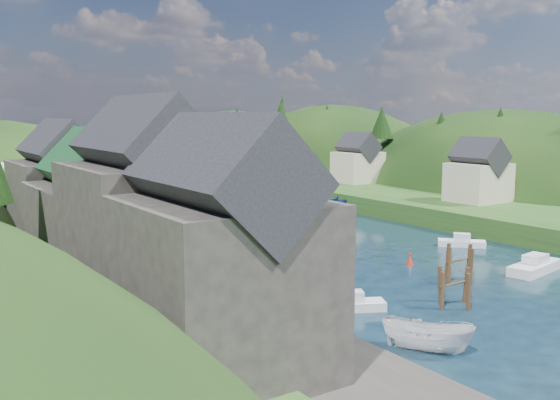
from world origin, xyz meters
TOP-DOWN VIEW (x-y plane):
  - ground at (0.00, 50.00)m, footprint 600.00×600.00m
  - hillside_right at (45.00, 75.00)m, footprint 36.00×245.56m
  - far_hills at (1.22, 174.01)m, footprint 103.00×68.00m
  - hill_trees at (1.72, 63.66)m, footprint 90.79×149.88m
  - quay_left at (-24.00, 20.00)m, footprint 12.00×110.00m
  - terrace_left_grass at (-31.00, 20.00)m, footprint 12.00×110.00m
  - quayside_buildings at (-26.00, 6.39)m, footprint 8.00×35.84m
  - boat_sheds at (-26.00, 39.00)m, footprint 7.00×21.00m
  - terrace_right at (25.00, 40.00)m, footprint 16.00×120.00m
  - right_bank_cottages at (28.00, 48.33)m, footprint 9.00×59.24m
  - piling_cluster_near at (-4.33, -1.04)m, footprint 3.07×2.88m
  - piling_cluster_far at (1.03, 3.06)m, footprint 2.92×2.75m
  - channel_buoy_near at (1.94, 9.46)m, footprint 0.70×0.70m
  - channel_buoy_far at (-2.14, 18.09)m, footprint 0.70×0.70m
  - moored_boats at (0.74, 23.84)m, footprint 36.62×94.75m

SIDE VIEW (x-z plane):
  - far_hills at x=1.22m, z-range -32.80..11.20m
  - hillside_right at x=45.00m, z-range -31.41..16.59m
  - ground at x=0.00m, z-range 0.00..0.00m
  - channel_buoy_near at x=1.94m, z-range -0.07..1.03m
  - channel_buoy_far at x=-2.14m, z-range -0.07..1.03m
  - moored_boats at x=0.74m, z-range -0.55..1.82m
  - quay_left at x=-24.00m, z-range 0.00..2.00m
  - piling_cluster_near at x=-4.33m, z-range -0.57..2.69m
  - terrace_right at x=25.00m, z-range 0.00..2.40m
  - piling_cluster_far at x=1.03m, z-range -0.57..3.05m
  - terrace_left_grass at x=-31.00m, z-range 0.00..2.50m
  - boat_sheds at x=-26.00m, z-range 1.52..9.02m
  - right_bank_cottages at x=28.00m, z-range 1.64..10.05m
  - quayside_buildings at x=-26.00m, z-range 0.64..13.54m
  - hill_trees at x=1.72m, z-range 4.92..17.51m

